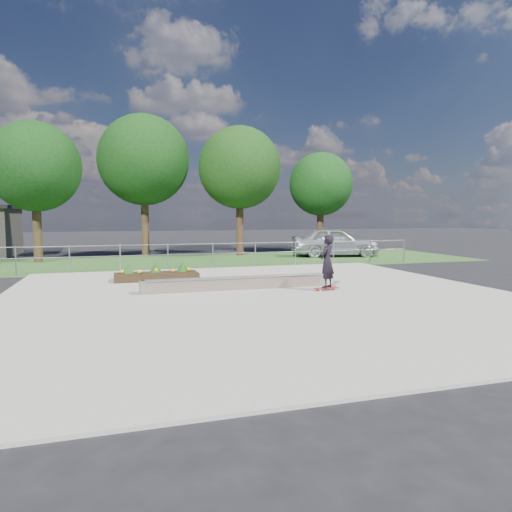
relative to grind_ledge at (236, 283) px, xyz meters
The scene contains 12 objects.
ground 1.47m from the grind_ledge, 69.50° to the right, with size 120.00×120.00×0.00m, color black.
grass_verge 9.66m from the grind_ledge, 86.99° to the left, with size 30.00×8.00×0.02m, color #2C5221.
concrete_slab 1.47m from the grind_ledge, 69.50° to the right, with size 15.00×15.00×0.06m, color #9E988C.
fence 6.18m from the grind_ledge, 85.28° to the left, with size 20.06×0.06×1.20m.
tree_far_left 14.59m from the grind_ledge, 122.76° to the left, with size 4.55×4.55×7.15m.
tree_mid_left 14.79m from the grind_ledge, 98.31° to the left, with size 5.25×5.25×8.25m.
tree_mid_right 14.03m from the grind_ledge, 74.50° to the left, with size 4.90×4.90×7.70m.
tree_far_right 17.55m from the grind_ledge, 56.09° to the left, with size 4.20×4.20×6.60m.
grind_ledge is the anchor object (origin of this frame).
planter_bed 3.79m from the grind_ledge, 126.42° to the left, with size 3.00×1.20×0.61m.
skateboarder 2.96m from the grind_ledge, 20.69° to the right, with size 0.80×0.69×1.75m.
parked_car 13.33m from the grind_ledge, 49.86° to the left, with size 2.04×5.06×1.72m, color #ABAFB5.
Camera 1 is at (-4.11, -12.60, 2.42)m, focal length 32.00 mm.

